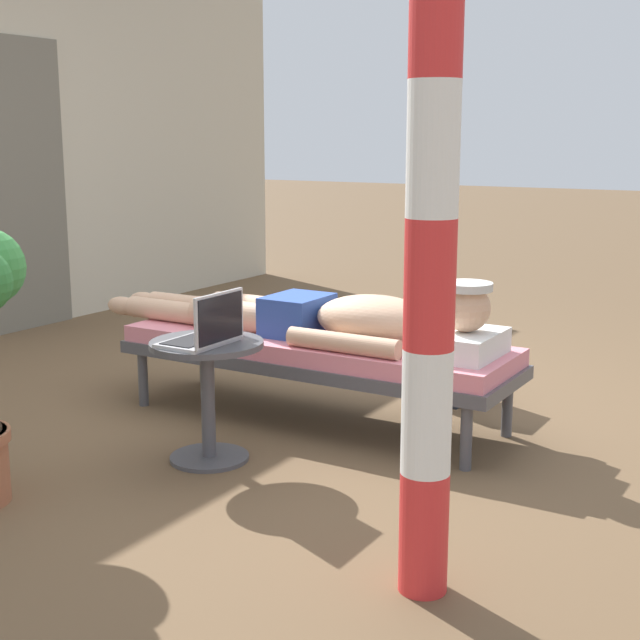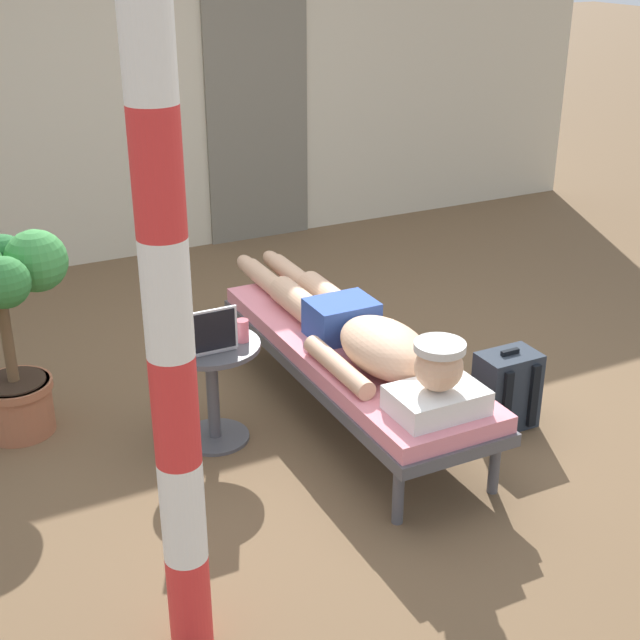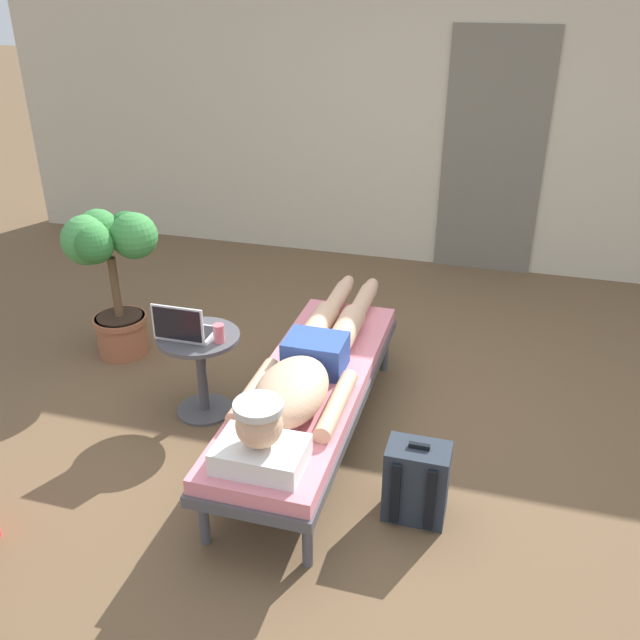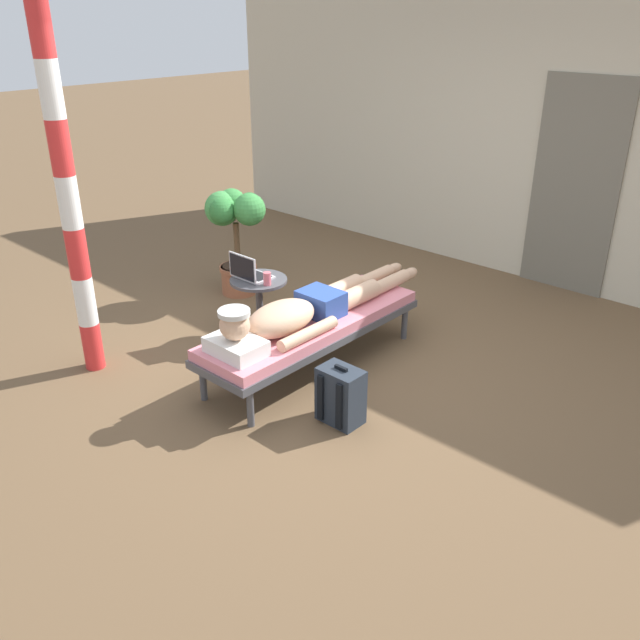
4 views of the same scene
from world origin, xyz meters
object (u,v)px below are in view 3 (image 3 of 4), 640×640
(person_reclining, at_px, (305,371))
(laptop, at_px, (184,329))
(side_table, at_px, (201,360))
(lounge_chair, at_px, (311,389))
(drink_glass, at_px, (219,333))
(potted_plant, at_px, (110,263))
(backpack, at_px, (416,482))

(person_reclining, xyz_separation_m, laptop, (-0.77, 0.15, 0.06))
(side_table, bearing_deg, lounge_chair, -8.44)
(drink_glass, xyz_separation_m, potted_plant, (-1.00, 0.54, 0.10))
(backpack, xyz_separation_m, potted_plant, (-2.22, 1.03, 0.48))
(backpack, bearing_deg, drink_glass, 158.02)
(backpack, bearing_deg, potted_plant, 155.08)
(lounge_chair, xyz_separation_m, person_reclining, (0.00, -0.10, 0.17))
(lounge_chair, bearing_deg, side_table, 171.56)
(lounge_chair, height_order, backpack, backpack)
(person_reclining, height_order, laptop, laptop)
(side_table, height_order, backpack, side_table)
(lounge_chair, relative_size, laptop, 6.36)
(laptop, bearing_deg, lounge_chair, -4.00)
(person_reclining, bearing_deg, lounge_chair, 90.00)
(side_table, bearing_deg, drink_glass, -14.95)
(person_reclining, relative_size, laptop, 7.00)
(person_reclining, xyz_separation_m, side_table, (-0.71, 0.20, -0.16))
(drink_glass, xyz_separation_m, backpack, (1.22, -0.49, -0.38))
(laptop, relative_size, drink_glass, 2.85)
(person_reclining, xyz_separation_m, backpack, (0.66, -0.33, -0.32))
(backpack, height_order, potted_plant, potted_plant)
(side_table, distance_m, drink_glass, 0.27)
(drink_glass, distance_m, potted_plant, 1.14)
(potted_plant, bearing_deg, person_reclining, -24.28)
(backpack, bearing_deg, side_table, 158.76)
(person_reclining, height_order, side_table, person_reclining)
(lounge_chair, height_order, drink_glass, drink_glass)
(lounge_chair, height_order, laptop, laptop)
(laptop, bearing_deg, backpack, -18.59)
(drink_glass, bearing_deg, laptop, -176.94)
(lounge_chair, xyz_separation_m, backpack, (0.66, -0.43, -0.15))
(person_reclining, bearing_deg, laptop, 168.79)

